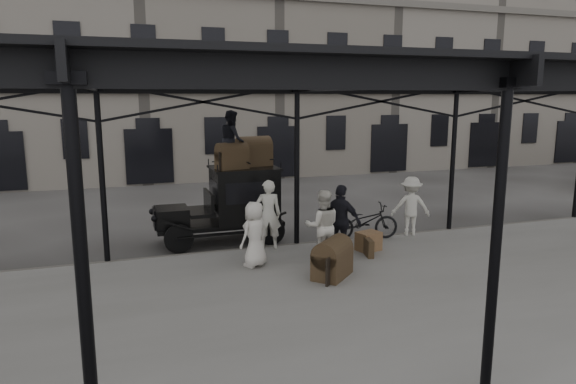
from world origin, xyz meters
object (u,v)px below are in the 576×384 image
Objects in this scene: porter_left at (268,214)px; steamer_trunk_roof_near at (232,158)px; taxi at (234,201)px; bicycle at (364,222)px; porter_official at (341,221)px; steamer_trunk_platform at (332,261)px.

porter_left is 2.21× the size of steamer_trunk_roof_near.
taxi is 4.31× the size of steamer_trunk_roof_near.
steamer_trunk_roof_near is (-0.08, -0.25, 1.29)m from taxi.
porter_left reaches higher than bicycle.
porter_official is at bearing -52.31° from taxi.
porter_left is 1.83× the size of steamer_trunk_platform.
steamer_trunk_roof_near is at bearing 81.01° from bicycle.
steamer_trunk_platform is (1.44, -3.85, -1.97)m from steamer_trunk_roof_near.
taxi reaches higher than porter_left.
steamer_trunk_roof_near reaches higher than porter_official.
porter_official is at bearing -62.85° from steamer_trunk_roof_near.
steamer_trunk_roof_near reaches higher than steamer_trunk_platform.
steamer_trunk_platform is at bearing 108.99° from porter_official.
taxi is at bearing 57.74° from steamer_trunk_roof_near.
porter_left is at bearing -67.76° from taxi.
taxi reaches higher than bicycle.
steamer_trunk_roof_near is at bearing 66.88° from steamer_trunk_platform.
porter_official is 1.63m from steamer_trunk_platform.
steamer_trunk_roof_near reaches higher than bicycle.
steamer_trunk_platform is (-0.80, -1.31, -0.56)m from porter_official.
taxi is 3.57× the size of steamer_trunk_platform.
porter_official is (1.54, -1.29, -0.00)m from porter_left.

